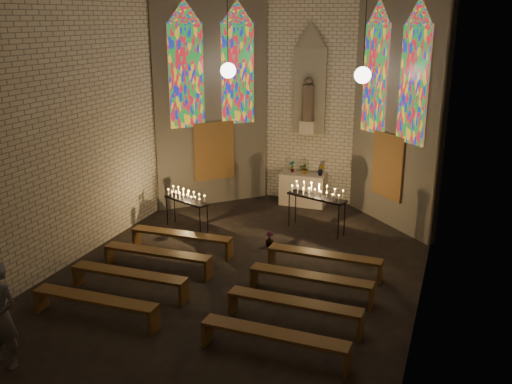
% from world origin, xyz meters
% --- Properties ---
extents(floor, '(12.00, 12.00, 0.00)m').
position_xyz_m(floor, '(0.00, 0.00, 0.00)').
color(floor, black).
rests_on(floor, ground).
extents(room, '(8.22, 12.43, 7.00)m').
position_xyz_m(room, '(-0.00, 3.37, 3.72)').
color(room, beige).
rests_on(room, ground).
extents(altar, '(1.40, 0.60, 1.00)m').
position_xyz_m(altar, '(0.00, 5.45, 0.50)').
color(altar, beige).
rests_on(altar, ground).
extents(flower_vase_left, '(0.22, 0.17, 0.37)m').
position_xyz_m(flower_vase_left, '(-0.39, 5.52, 1.19)').
color(flower_vase_left, '#4C723F').
rests_on(flower_vase_left, altar).
extents(flower_vase_center, '(0.37, 0.33, 0.37)m').
position_xyz_m(flower_vase_center, '(0.05, 5.46, 1.18)').
color(flower_vase_center, '#4C723F').
rests_on(flower_vase_center, altar).
extents(flower_vase_right, '(0.23, 0.21, 0.36)m').
position_xyz_m(flower_vase_right, '(0.55, 5.46, 1.18)').
color(flower_vase_right, '#4C723F').
rests_on(flower_vase_right, altar).
extents(aisle_flower_pot, '(0.23, 0.23, 0.39)m').
position_xyz_m(aisle_flower_pot, '(0.12, 1.91, 0.20)').
color(aisle_flower_pot, '#4C723F').
rests_on(aisle_flower_pot, ground).
extents(votive_stand_left, '(1.49, 0.87, 1.08)m').
position_xyz_m(votive_stand_left, '(-2.42, 2.26, 0.92)').
color(votive_stand_left, black).
rests_on(votive_stand_left, ground).
extents(votive_stand_right, '(1.74, 0.91, 1.24)m').
position_xyz_m(votive_stand_right, '(0.96, 3.38, 1.07)').
color(votive_stand_right, black).
rests_on(votive_stand_right, ground).
extents(pew_left_0, '(2.63, 0.41, 0.50)m').
position_xyz_m(pew_left_0, '(-1.83, 0.80, 0.41)').
color(pew_left_0, '#503517').
rests_on(pew_left_0, ground).
extents(pew_right_0, '(2.63, 0.41, 0.50)m').
position_xyz_m(pew_right_0, '(1.83, 0.80, 0.41)').
color(pew_right_0, '#503517').
rests_on(pew_right_0, ground).
extents(pew_left_1, '(2.63, 0.41, 0.50)m').
position_xyz_m(pew_left_1, '(-1.83, -0.40, 0.41)').
color(pew_left_1, '#503517').
rests_on(pew_left_1, ground).
extents(pew_right_1, '(2.63, 0.41, 0.50)m').
position_xyz_m(pew_right_1, '(1.83, -0.40, 0.41)').
color(pew_right_1, '#503517').
rests_on(pew_right_1, ground).
extents(pew_left_2, '(2.63, 0.41, 0.50)m').
position_xyz_m(pew_left_2, '(-1.83, -1.60, 0.41)').
color(pew_left_2, '#503517').
rests_on(pew_left_2, ground).
extents(pew_right_2, '(2.63, 0.41, 0.50)m').
position_xyz_m(pew_right_2, '(1.83, -1.60, 0.41)').
color(pew_right_2, '#503517').
rests_on(pew_right_2, ground).
extents(pew_left_3, '(2.63, 0.41, 0.50)m').
position_xyz_m(pew_left_3, '(-1.83, -2.80, 0.41)').
color(pew_left_3, '#503517').
rests_on(pew_left_3, ground).
extents(pew_right_3, '(2.63, 0.41, 0.50)m').
position_xyz_m(pew_right_3, '(1.83, -2.80, 0.41)').
color(pew_right_3, '#503517').
rests_on(pew_right_3, ground).
extents(visitor, '(0.69, 0.46, 1.87)m').
position_xyz_m(visitor, '(-2.37, -4.57, 0.93)').
color(visitor, '#474851').
rests_on(visitor, ground).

